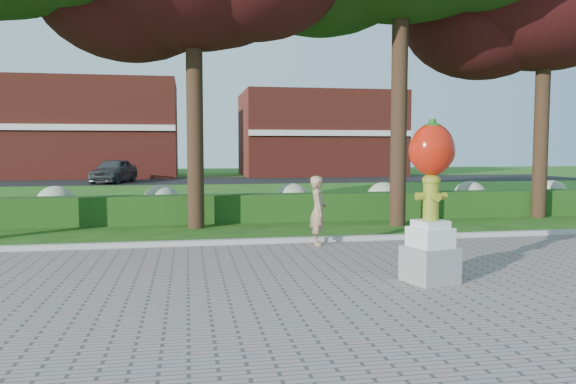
% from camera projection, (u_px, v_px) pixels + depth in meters
% --- Properties ---
extents(ground, '(100.00, 100.00, 0.00)m').
position_uv_depth(ground, '(321.00, 274.00, 9.54)').
color(ground, '#224E13').
rests_on(ground, ground).
extents(walkway, '(40.00, 14.00, 0.04)m').
position_uv_depth(walkway, '(414.00, 360.00, 5.62)').
color(walkway, gray).
rests_on(walkway, ground).
extents(curb, '(40.00, 0.18, 0.15)m').
position_uv_depth(curb, '(289.00, 241.00, 12.48)').
color(curb, '#ADADA5').
rests_on(curb, ground).
extents(lawn_hedge, '(24.00, 0.70, 0.80)m').
position_uv_depth(lawn_hedge, '(265.00, 208.00, 16.38)').
color(lawn_hedge, '#194012').
rests_on(lawn_hedge, ground).
extents(hydrangea_row, '(20.10, 1.10, 0.99)m').
position_uv_depth(hydrangea_row, '(279.00, 199.00, 17.45)').
color(hydrangea_row, '#9CA17B').
rests_on(hydrangea_row, ground).
extents(street, '(50.00, 8.00, 0.02)m').
position_uv_depth(street, '(222.00, 180.00, 37.02)').
color(street, black).
rests_on(street, ground).
extents(building_left, '(14.00, 8.00, 7.00)m').
position_uv_depth(building_left, '(79.00, 129.00, 40.88)').
color(building_left, maroon).
rests_on(building_left, ground).
extents(building_right, '(12.00, 8.00, 6.40)m').
position_uv_depth(building_right, '(319.00, 134.00, 44.06)').
color(building_right, maroon).
rests_on(building_right, ground).
extents(hydrant_sculpture, '(0.84, 0.84, 2.55)m').
position_uv_depth(hydrant_sculpture, '(431.00, 197.00, 8.72)').
color(hydrant_sculpture, gray).
rests_on(hydrant_sculpture, walkway).
extents(woman, '(0.45, 0.60, 1.50)m').
position_uv_depth(woman, '(318.00, 210.00, 12.13)').
color(woman, tan).
rests_on(woman, walkway).
extents(parked_car, '(2.80, 4.66, 1.49)m').
position_uv_depth(parked_car, '(114.00, 171.00, 34.15)').
color(parked_car, '#393B40').
rests_on(parked_car, street).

